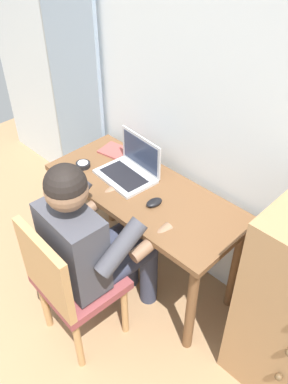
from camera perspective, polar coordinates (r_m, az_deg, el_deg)
wall_back at (r=2.11m, az=12.48°, el=11.83°), size 4.80×0.05×2.50m
curtain_panel at (r=2.93m, az=-9.85°, el=16.14°), size 0.55×0.03×2.14m
desk at (r=2.40m, az=-0.01°, el=-1.91°), size 1.23×0.52×0.73m
chair at (r=2.20m, az=-10.63°, el=-12.33°), size 0.44×0.42×0.88m
person_seated at (r=2.12m, az=-7.11°, el=-6.79°), size 0.55×0.60×1.20m
laptop at (r=2.41m, az=-1.92°, el=3.41°), size 0.36×0.28×0.24m
computer_mouse at (r=2.22m, az=1.45°, el=-1.48°), size 0.07×0.11×0.03m
desk_clock at (r=2.53m, az=-8.61°, el=3.84°), size 0.09×0.09×0.03m
notebook_pad at (r=2.65m, az=-3.89°, el=5.72°), size 0.23×0.19×0.01m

